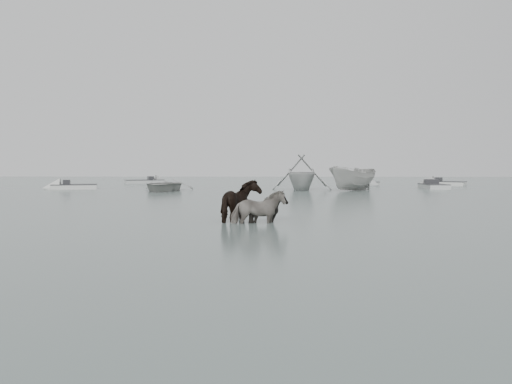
# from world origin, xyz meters

# --- Properties ---
(ground) EXTENTS (140.00, 140.00, 0.00)m
(ground) POSITION_xyz_m (0.00, 0.00, 0.00)
(ground) COLOR slate
(ground) RESTS_ON ground
(pony_pinto) EXTENTS (1.83, 1.06, 1.45)m
(pony_pinto) POSITION_xyz_m (-1.02, 0.25, 0.73)
(pony_pinto) COLOR black
(pony_pinto) RESTS_ON ground
(pony_dark) EXTENTS (1.51, 1.73, 1.66)m
(pony_dark) POSITION_xyz_m (-1.58, 1.10, 0.83)
(pony_dark) COLOR black
(pony_dark) RESTS_ON ground
(pony_black) EXTENTS (1.35, 1.28, 1.20)m
(pony_black) POSITION_xyz_m (-0.68, 0.62, 0.60)
(pony_black) COLOR black
(pony_black) RESTS_ON ground
(rowboat_lead) EXTENTS (4.03, 5.48, 1.10)m
(rowboat_lead) POSITION_xyz_m (-8.67, 21.04, 0.55)
(rowboat_lead) COLOR #AAAAA5
(rowboat_lead) RESTS_ON ground
(rowboat_trail) EXTENTS (4.96, 5.67, 2.88)m
(rowboat_trail) POSITION_xyz_m (1.69, 22.90, 1.44)
(rowboat_trail) COLOR #AEB1AE
(rowboat_trail) RESTS_ON ground
(boat_small) EXTENTS (4.92, 4.98, 1.97)m
(boat_small) POSITION_xyz_m (5.48, 21.77, 0.98)
(boat_small) COLOR #A2A39E
(boat_small) RESTS_ON ground
(skiff_port) EXTENTS (1.69, 5.10, 0.75)m
(skiff_port) POSITION_xyz_m (12.65, 25.55, 0.38)
(skiff_port) COLOR #A5A7A4
(skiff_port) RESTS_ON ground
(skiff_outer) EXTENTS (5.06, 3.05, 0.75)m
(skiff_outer) POSITION_xyz_m (-16.51, 23.78, 0.38)
(skiff_outer) COLOR #B9BAB5
(skiff_outer) RESTS_ON ground
(skiff_mid) EXTENTS (4.10, 5.07, 0.75)m
(skiff_mid) POSITION_xyz_m (7.75, 32.02, 0.38)
(skiff_mid) COLOR gray
(skiff_mid) RESTS_ON ground
(skiff_star) EXTENTS (5.17, 4.11, 0.75)m
(skiff_star) POSITION_xyz_m (15.99, 32.65, 0.38)
(skiff_star) COLOR #B9B9B4
(skiff_star) RESTS_ON ground
(skiff_far) EXTENTS (5.70, 3.83, 0.75)m
(skiff_far) POSITION_xyz_m (-14.24, 36.91, 0.38)
(skiff_far) COLOR #A1A4A1
(skiff_far) RESTS_ON ground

